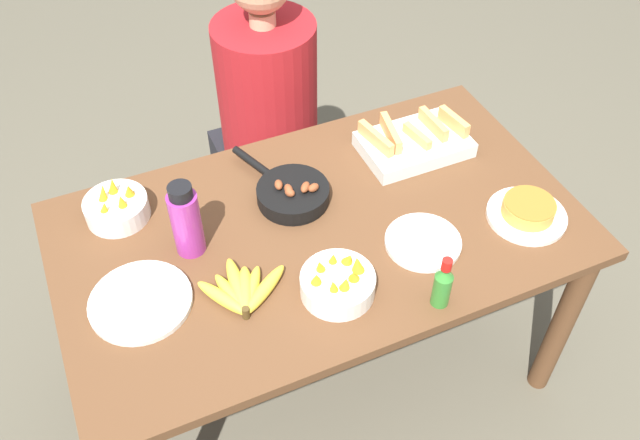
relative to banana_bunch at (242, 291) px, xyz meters
The scene contains 13 objects.
ground_plane 0.82m from the banana_bunch, 26.77° to the left, with size 14.00×14.00×0.00m, color #565142.
dining_table 0.34m from the banana_bunch, 26.77° to the left, with size 1.50×0.87×0.74m.
banana_bunch is the anchor object (origin of this frame).
melon_tray 0.77m from the banana_bunch, 25.70° to the left, with size 0.34×0.22×0.10m.
skillet 0.38m from the banana_bunch, 47.94° to the left, with size 0.22×0.37×0.08m.
frittata_plate_center 0.85m from the banana_bunch, ahead, with size 0.23×0.23×0.06m.
empty_plate_near_front 0.26m from the banana_bunch, 161.65° to the left, with size 0.27×0.27×0.02m.
empty_plate_far_left 0.53m from the banana_bunch, ahead, with size 0.22×0.22×0.02m.
fruit_bowl_mango 0.25m from the banana_bunch, 20.72° to the right, with size 0.20×0.20×0.11m.
fruit_bowl_citrus 0.48m from the banana_bunch, 118.98° to the left, with size 0.18×0.18×0.12m.
water_bottle 0.25m from the banana_bunch, 109.44° to the left, with size 0.08×0.08×0.24m.
hot_sauce_bottle 0.52m from the banana_bunch, 26.11° to the right, with size 0.05×0.05×0.17m.
person_figure 0.98m from the banana_bunch, 65.47° to the left, with size 0.40×0.40×1.23m.
Camera 1 is at (-0.54, -1.22, 2.16)m, focal length 38.00 mm.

